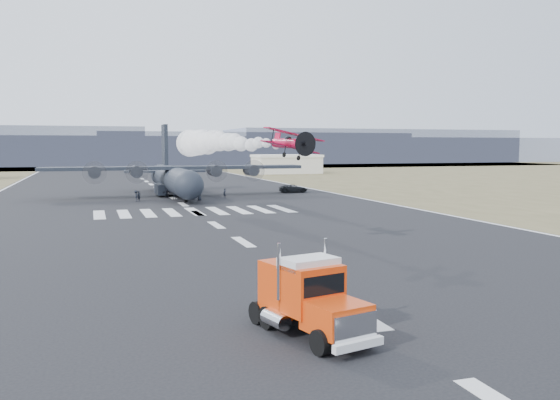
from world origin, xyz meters
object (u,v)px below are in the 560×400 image
support_vehicle (293,188)px  crew_e (199,195)px  aerobatic_biplane (290,143)px  crew_c (136,196)px  hangar_right (286,164)px  crew_h (175,195)px  semi_truck (308,297)px  crew_d (189,193)px  crew_f (167,193)px  crew_b (194,192)px  crew_a (225,193)px  transport_aircraft (174,177)px  crew_g (139,196)px

support_vehicle → crew_e: 22.43m
aerobatic_biplane → crew_c: bearing=95.4°
hangar_right → aerobatic_biplane: bearing=-108.3°
hangar_right → crew_h: hangar_right is taller
semi_truck → crew_d: semi_truck is taller
support_vehicle → crew_d: (-20.58, -7.21, 0.11)m
crew_c → crew_f: size_ratio=1.06×
crew_b → crew_f: bearing=48.0°
crew_a → crew_c: 14.55m
crew_f → crew_h: crew_f is taller
aerobatic_biplane → crew_f: (-4.45, 50.84, -8.05)m
crew_c → crew_e: size_ratio=1.04×
semi_truck → crew_a: bearing=66.2°
hangar_right → transport_aircraft: 86.75m
crew_a → crew_d: 5.80m
crew_b → semi_truck: bearing=131.9°
crew_c → crew_d: (8.71, 2.63, -0.04)m
crew_d → crew_c: bearing=-117.4°
crew_b → hangar_right: bearing=-71.1°
crew_a → crew_g: 14.00m
crew_a → aerobatic_biplane: bearing=-33.6°
crew_c → transport_aircraft: bearing=144.4°
transport_aircraft → crew_a: (7.33, -7.28, -2.46)m
crew_e → semi_truck: bearing=57.2°
crew_a → crew_g: size_ratio=1.02×
hangar_right → crew_b: bearing=-118.6°
hangar_right → aerobatic_biplane: size_ratio=3.57×
hangar_right → aerobatic_biplane: 135.68m
crew_d → crew_e: crew_e is taller
transport_aircraft → crew_b: transport_aircraft is taller
crew_h → hangar_right: bearing=70.2°
semi_truck → crew_a: semi_truck is taller
aerobatic_biplane → semi_truck: bearing=-113.7°
crew_f → crew_d: bearing=-50.4°
crew_b → crew_f: crew_f is taller
hangar_right → crew_a: hangar_right is taller
aerobatic_biplane → crew_a: aerobatic_biplane is taller
semi_truck → crew_c: bearing=77.8°
hangar_right → transport_aircraft: (-45.18, -74.06, 0.26)m
aerobatic_biplane → crew_b: bearing=83.1°
crew_a → crew_g: (-13.94, -1.24, -0.01)m
hangar_right → support_vehicle: hangar_right is taller
crew_f → aerobatic_biplane: bearing=-97.7°
support_vehicle → crew_h: 24.34m
support_vehicle → crew_c: (-29.29, -9.84, 0.15)m
crew_g → hangar_right: bearing=26.5°
support_vehicle → transport_aircraft: bearing=94.0°
crew_b → crew_d: 2.90m
semi_truck → crew_c: (-2.66, 69.19, -0.88)m
crew_a → crew_h: 8.12m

